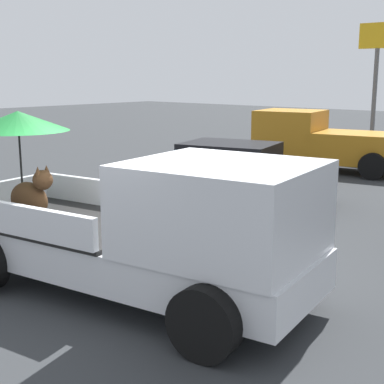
{
  "coord_description": "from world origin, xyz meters",
  "views": [
    {
      "loc": [
        5.22,
        -4.78,
        2.88
      ],
      "look_at": [
        -0.3,
        1.61,
        1.1
      ],
      "focal_mm": 51.98,
      "sensor_mm": 36.0,
      "label": 1
    }
  ],
  "objects_px": {
    "pickup_truck_red": "(320,141)",
    "motel_sign": "(377,62)",
    "pickup_truck_main": "(151,226)",
    "parked_sedan_near": "(232,168)"
  },
  "relations": [
    {
      "from": "pickup_truck_main",
      "to": "parked_sedan_near",
      "type": "xyz_separation_m",
      "value": [
        -2.87,
        5.55,
        -0.25
      ]
    },
    {
      "from": "pickup_truck_main",
      "to": "pickup_truck_red",
      "type": "relative_size",
      "value": 1.04
    },
    {
      "from": "motel_sign",
      "to": "parked_sedan_near",
      "type": "bearing_deg",
      "value": -85.72
    },
    {
      "from": "parked_sedan_near",
      "to": "motel_sign",
      "type": "xyz_separation_m",
      "value": [
        -0.72,
        9.62,
        2.6
      ]
    },
    {
      "from": "pickup_truck_main",
      "to": "parked_sedan_near",
      "type": "bearing_deg",
      "value": 108.79
    },
    {
      "from": "pickup_truck_red",
      "to": "motel_sign",
      "type": "bearing_deg",
      "value": -97.0
    },
    {
      "from": "pickup_truck_main",
      "to": "motel_sign",
      "type": "relative_size",
      "value": 1.12
    },
    {
      "from": "pickup_truck_red",
      "to": "pickup_truck_main",
      "type": "bearing_deg",
      "value": 96.69
    },
    {
      "from": "pickup_truck_main",
      "to": "parked_sedan_near",
      "type": "distance_m",
      "value": 6.25
    },
    {
      "from": "motel_sign",
      "to": "pickup_truck_red",
      "type": "bearing_deg",
      "value": -86.47
    }
  ]
}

